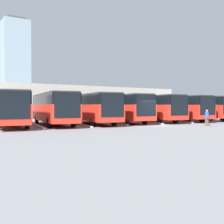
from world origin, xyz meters
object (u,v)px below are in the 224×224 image
Objects in this scene: bus_4 at (91,107)px; bus_5 at (53,107)px; bus_3 at (121,107)px; bus_2 at (151,107)px; bus_6 at (10,108)px; bus_1 at (177,107)px; pedestrian at (207,117)px; bus_0 at (198,107)px.

bus_4 is 1.00× the size of bus_5.
bus_3 is at bearing -165.41° from bus_4.
bus_2 is 1.00× the size of bus_4.
bus_3 is 4.21m from bus_4.
bus_4 and bus_5 have the same top height.
bus_3 is at bearing -170.93° from bus_6.
bus_4 is at bearing -175.92° from bus_5.
bus_1 and bus_3 have the same top height.
bus_3 is at bearing 120.84° from pedestrian.
bus_0 and bus_4 have the same top height.
bus_4 is (4.18, 0.48, 0.00)m from bus_3.
bus_2 is at bearing -171.02° from bus_4.
bus_3 is 9.93m from pedestrian.
bus_0 is 1.00× the size of bus_1.
bus_2 is 1.00× the size of bus_5.
pedestrian is at bearing 141.67° from bus_4.
bus_1 is 1.00× the size of bus_2.
bus_0 is 1.00× the size of bus_5.
bus_3 is (12.54, -0.37, 0.00)m from bus_0.
bus_2 and bus_5 have the same top height.
pedestrian is (-12.35, 8.85, -0.95)m from bus_5.
bus_4 is 8.37m from bus_6.
bus_1 is 7.44× the size of pedestrian.
bus_2 and bus_4 have the same top height.
bus_4 is (12.54, -0.04, 0.00)m from bus_1.
bus_0 is 1.00× the size of bus_6.
bus_4 is at bearing 140.70° from pedestrian.
bus_6 is (12.54, 0.23, 0.00)m from bus_3.
bus_5 is at bearing 151.43° from pedestrian.
pedestrian is (-8.17, 8.56, -0.95)m from bus_4.
bus_4 and bus_6 have the same top height.
bus_1 is at bearing -174.53° from bus_2.
bus_1 is (4.18, 0.16, 0.00)m from bus_0.
bus_5 is at bearing -171.49° from bus_6.
bus_0 is 8.36m from bus_2.
bus_3 is 1.00× the size of bus_6.
bus_2 is 1.00× the size of bus_3.
bus_6 is (8.36, -0.25, 0.00)m from bus_4.
bus_6 is (20.91, -0.29, 0.00)m from bus_1.
bus_3 is 12.55m from bus_6.
bus_3 is at bearing 6.32° from bus_0.
bus_2 is 1.00× the size of bus_6.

